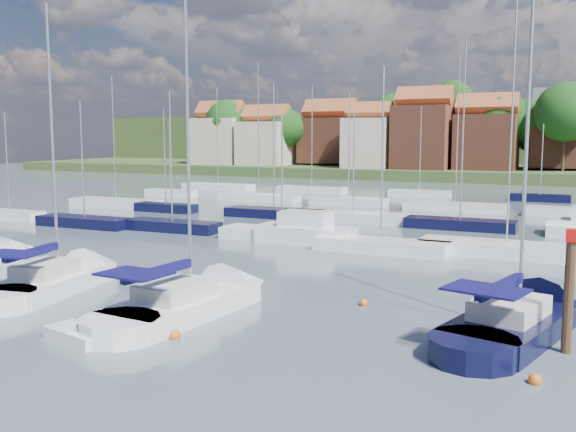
% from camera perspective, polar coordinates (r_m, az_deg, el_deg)
% --- Properties ---
extents(ground, '(260.00, 260.00, 0.00)m').
position_cam_1_polar(ground, '(63.07, 13.30, 0.09)').
color(ground, '#4B5C66').
rests_on(ground, ground).
extents(sailboat_left, '(4.67, 11.34, 14.99)m').
position_cam_1_polar(sailboat_left, '(34.59, -18.97, -5.28)').
color(sailboat_left, white).
rests_on(sailboat_left, ground).
extents(sailboat_centre, '(4.11, 11.85, 15.78)m').
position_cam_1_polar(sailboat_centre, '(28.84, -7.49, -7.41)').
color(sailboat_centre, white).
rests_on(sailboat_centre, ground).
extents(sailboat_navy, '(5.88, 12.08, 16.17)m').
position_cam_1_polar(sailboat_navy, '(27.50, 20.44, -8.53)').
color(sailboat_navy, black).
rests_on(sailboat_navy, ground).
extents(tender, '(2.98, 1.90, 0.60)m').
position_cam_1_polar(tender, '(25.42, -18.11, -10.01)').
color(tender, white).
rests_on(tender, ground).
extents(timber_piling, '(0.40, 0.40, 6.65)m').
position_cam_1_polar(timber_piling, '(24.66, 23.59, -8.21)').
color(timber_piling, '#4C331E').
rests_on(timber_piling, ground).
extents(buoy_c, '(0.53, 0.53, 0.53)m').
position_cam_1_polar(buoy_c, '(27.01, -13.29, -9.33)').
color(buoy_c, '#D85914').
rests_on(buoy_c, ground).
extents(buoy_d, '(0.44, 0.44, 0.44)m').
position_cam_1_polar(buoy_d, '(24.96, -10.03, -10.64)').
color(buoy_d, '#D85914').
rests_on(buoy_d, ground).
extents(buoy_e, '(0.42, 0.42, 0.42)m').
position_cam_1_polar(buoy_e, '(29.28, 6.74, -7.89)').
color(buoy_e, '#D85914').
rests_on(buoy_e, ground).
extents(buoy_f, '(0.43, 0.43, 0.43)m').
position_cam_1_polar(buoy_f, '(21.78, 21.11, -13.72)').
color(buoy_f, '#D85914').
rests_on(buoy_f, ground).
extents(buoy_g, '(0.49, 0.49, 0.49)m').
position_cam_1_polar(buoy_g, '(37.23, -20.76, -5.05)').
color(buoy_g, '#D85914').
rests_on(buoy_g, ground).
extents(marina_field, '(79.62, 41.41, 15.93)m').
position_cam_1_polar(marina_field, '(57.93, 14.18, -0.13)').
color(marina_field, white).
rests_on(marina_field, ground).
extents(far_shore_town, '(212.46, 90.00, 22.27)m').
position_cam_1_polar(far_shore_town, '(154.38, 21.24, 5.60)').
color(far_shore_town, '#3C4B25').
rests_on(far_shore_town, ground).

